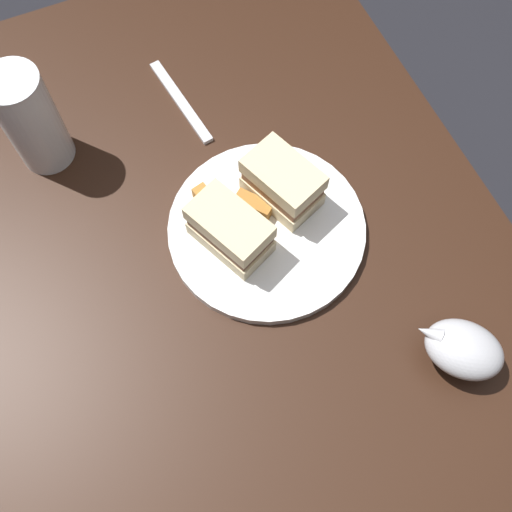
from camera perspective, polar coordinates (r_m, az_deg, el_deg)
name	(u,v)px	position (r m, az deg, el deg)	size (l,w,h in m)	color
ground_plane	(250,399)	(1.56, -0.58, -13.55)	(6.00, 6.00, 0.00)	black
dining_table	(248,364)	(1.19, -0.75, -10.32)	(1.27, 0.80, 0.76)	black
plate	(267,229)	(0.85, 1.03, 2.61)	(0.28, 0.28, 0.02)	white
sandwich_half_left	(283,183)	(0.84, 2.56, 7.03)	(0.12, 0.10, 0.07)	beige
sandwich_half_right	(230,230)	(0.81, -2.51, 2.51)	(0.13, 0.10, 0.07)	beige
potato_wedge_front	(207,200)	(0.86, -4.74, 5.37)	(0.04, 0.02, 0.02)	#AD702D
potato_wedge_middle	(268,198)	(0.86, 1.19, 5.61)	(0.04, 0.02, 0.02)	gold
potato_wedge_back	(254,205)	(0.85, -0.21, 4.94)	(0.06, 0.02, 0.02)	#AD702D
potato_wedge_left_edge	(268,179)	(0.87, 1.16, 7.43)	(0.05, 0.02, 0.02)	#B77F33
potato_wedge_right_edge	(203,216)	(0.85, -5.06, 3.87)	(0.05, 0.02, 0.02)	gold
pint_glass	(34,125)	(0.92, -20.53, 11.68)	(0.08, 0.08, 0.17)	white
gravy_boat	(463,349)	(0.80, 19.18, -8.42)	(0.12, 0.12, 0.07)	#B7B7BC
fork	(181,101)	(0.99, -7.23, 14.49)	(0.18, 0.02, 0.01)	silver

